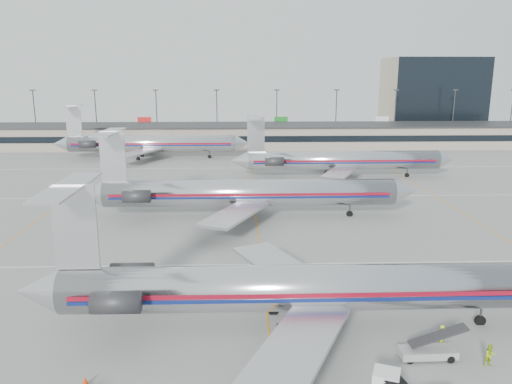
{
  "coord_description": "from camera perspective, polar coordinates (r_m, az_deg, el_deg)",
  "views": [
    {
      "loc": [
        -2.15,
        -39.35,
        19.44
      ],
      "look_at": [
        -0.09,
        24.21,
        4.5
      ],
      "focal_mm": 35.0,
      "sensor_mm": 36.0,
      "label": 1
    }
  ],
  "objects": [
    {
      "name": "ground",
      "position": [
        43.95,
        1.17,
        -13.04
      ],
      "size": [
        260.0,
        260.0,
        0.0
      ],
      "primitive_type": "plane",
      "color": "gray",
      "rests_on": "ground"
    },
    {
      "name": "apron_markings",
      "position": [
        53.09,
        0.6,
        -8.25
      ],
      "size": [
        160.0,
        0.15,
        0.02
      ],
      "primitive_type": "cube",
      "color": "silver",
      "rests_on": "ground"
    },
    {
      "name": "terminal",
      "position": [
        138.31,
        -0.96,
        6.46
      ],
      "size": [
        162.0,
        17.0,
        6.25
      ],
      "color": "gray",
      "rests_on": "ground"
    },
    {
      "name": "light_mast_row",
      "position": [
        151.76,
        -1.05,
        9.12
      ],
      "size": [
        163.6,
        0.4,
        15.28
      ],
      "color": "#38383D",
      "rests_on": "ground"
    },
    {
      "name": "distant_building",
      "position": [
        179.36,
        19.43,
        10.27
      ],
      "size": [
        30.0,
        20.0,
        25.0
      ],
      "primitive_type": "cube",
      "color": "tan",
      "rests_on": "ground"
    },
    {
      "name": "jet_foreground",
      "position": [
        39.47,
        5.12,
        -10.77
      ],
      "size": [
        45.15,
        26.58,
        11.82
      ],
      "color": "silver",
      "rests_on": "ground"
    },
    {
      "name": "jet_second_row",
      "position": [
        69.14,
        -1.51,
        -0.06
      ],
      "size": [
        46.96,
        27.65,
        12.29
      ],
      "color": "silver",
      "rests_on": "ground"
    },
    {
      "name": "jet_third_row",
      "position": [
        97.82,
        9.44,
        3.63
      ],
      "size": [
        43.47,
        26.74,
        11.89
      ],
      "color": "silver",
      "rests_on": "ground"
    },
    {
      "name": "jet_back_row",
      "position": [
        121.51,
        -12.2,
        5.47
      ],
      "size": [
        46.31,
        28.49,
        12.66
      ],
      "color": "silver",
      "rests_on": "ground"
    },
    {
      "name": "belt_loader",
      "position": [
        38.59,
        19.15,
        -16.7
      ],
      "size": [
        4.67,
        1.54,
        2.46
      ],
      "rotation": [
        0.0,
        0.0,
        0.03
      ],
      "color": "gray",
      "rests_on": "ground"
    },
    {
      "name": "ramp_worker_near",
      "position": [
        40.1,
        20.52,
        -15.25
      ],
      "size": [
        0.73,
        0.78,
        1.79
      ],
      "primitive_type": "imported",
      "rotation": [
        0.0,
        0.0,
        0.92
      ],
      "color": "#D6ED16",
      "rests_on": "ground"
    },
    {
      "name": "ramp_worker_far",
      "position": [
        39.2,
        25.18,
        -16.54
      ],
      "size": [
        0.82,
        0.66,
        1.6
      ],
      "primitive_type": "imported",
      "rotation": [
        0.0,
        0.0,
        0.07
      ],
      "color": "#9EC312",
      "rests_on": "ground"
    },
    {
      "name": "cone_left",
      "position": [
        35.83,
        -18.96,
        -19.78
      ],
      "size": [
        0.65,
        0.65,
        0.69
      ],
      "primitive_type": "cone",
      "rotation": [
        0.0,
        0.0,
        -0.35
      ],
      "color": "#F53C08",
      "rests_on": "ground"
    }
  ]
}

